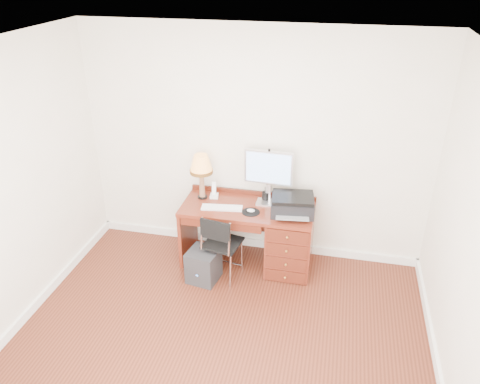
% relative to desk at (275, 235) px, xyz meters
% --- Properties ---
extents(ground, '(4.00, 4.00, 0.00)m').
position_rel_desk_xyz_m(ground, '(-0.32, -1.40, -0.41)').
color(ground, '#3F180E').
rests_on(ground, ground).
extents(room_shell, '(4.00, 4.00, 4.00)m').
position_rel_desk_xyz_m(room_shell, '(-0.32, -0.77, -0.36)').
color(room_shell, white).
rests_on(room_shell, ground).
extents(desk, '(1.50, 0.67, 0.75)m').
position_rel_desk_xyz_m(desk, '(0.00, 0.00, 0.00)').
color(desk, maroon).
rests_on(desk, ground).
extents(monitor, '(0.55, 0.19, 0.63)m').
position_rel_desk_xyz_m(monitor, '(-0.12, 0.16, 0.73)').
color(monitor, silver).
rests_on(monitor, desk).
extents(keyboard, '(0.47, 0.19, 0.02)m').
position_rel_desk_xyz_m(keyboard, '(-0.60, -0.10, 0.35)').
color(keyboard, white).
rests_on(keyboard, desk).
extents(mouse_pad, '(0.20, 0.20, 0.04)m').
position_rel_desk_xyz_m(mouse_pad, '(-0.26, -0.12, 0.35)').
color(mouse_pad, black).
rests_on(mouse_pad, desk).
extents(printer, '(0.51, 0.42, 0.21)m').
position_rel_desk_xyz_m(printer, '(0.18, -0.02, 0.44)').
color(printer, black).
rests_on(printer, desk).
extents(leg_lamp, '(0.27, 0.27, 0.54)m').
position_rel_desk_xyz_m(leg_lamp, '(-0.89, 0.10, 0.74)').
color(leg_lamp, black).
rests_on(leg_lamp, desk).
extents(phone, '(0.11, 0.11, 0.20)m').
position_rel_desk_xyz_m(phone, '(-0.75, 0.13, 0.40)').
color(phone, white).
rests_on(phone, desk).
extents(pen_cup, '(0.09, 0.09, 0.11)m').
position_rel_desk_xyz_m(pen_cup, '(-0.15, 0.19, 0.39)').
color(pen_cup, black).
rests_on(pen_cup, desk).
extents(chair, '(0.44, 0.45, 0.81)m').
position_rel_desk_xyz_m(chair, '(-0.54, -0.38, 0.08)').
color(chair, black).
rests_on(chair, ground).
extents(equipment_box, '(0.37, 0.37, 0.38)m').
position_rel_desk_xyz_m(equipment_box, '(-0.73, -0.45, -0.22)').
color(equipment_box, black).
rests_on(equipment_box, ground).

